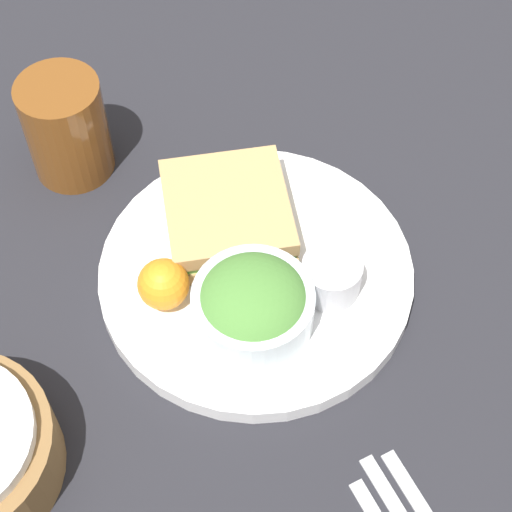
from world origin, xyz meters
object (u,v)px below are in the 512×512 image
object	(u,v)px
sandwich	(227,214)
dressing_cup	(331,277)
drink_glass	(66,128)
salad_bowl	(253,305)
plate	(256,274)

from	to	relation	value
sandwich	dressing_cup	world-z (taller)	sandwich
sandwich	drink_glass	xyz separation A→B (m)	(0.15, 0.11, 0.02)
salad_bowl	drink_glass	size ratio (longest dim) A/B	0.98
sandwich	drink_glass	size ratio (longest dim) A/B	1.29
salad_bowl	drink_glass	xyz separation A→B (m)	(0.25, 0.10, 0.01)
sandwich	dressing_cup	bearing A→B (deg)	-147.67
sandwich	salad_bowl	world-z (taller)	salad_bowl
dressing_cup	drink_glass	distance (m)	0.30
sandwich	dressing_cup	size ratio (longest dim) A/B	2.60
dressing_cup	drink_glass	size ratio (longest dim) A/B	0.50
drink_glass	sandwich	bearing A→B (deg)	-142.34
dressing_cup	salad_bowl	bearing A→B (deg)	94.84
dressing_cup	drink_glass	xyz separation A→B (m)	(0.24, 0.18, 0.02)
plate	dressing_cup	bearing A→B (deg)	-129.22
plate	salad_bowl	distance (m)	0.07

